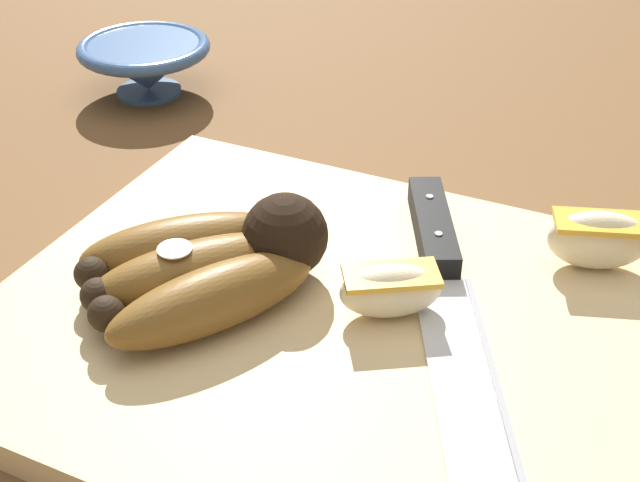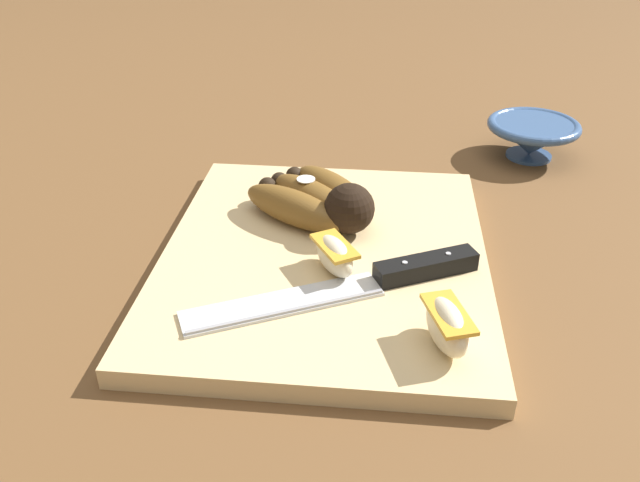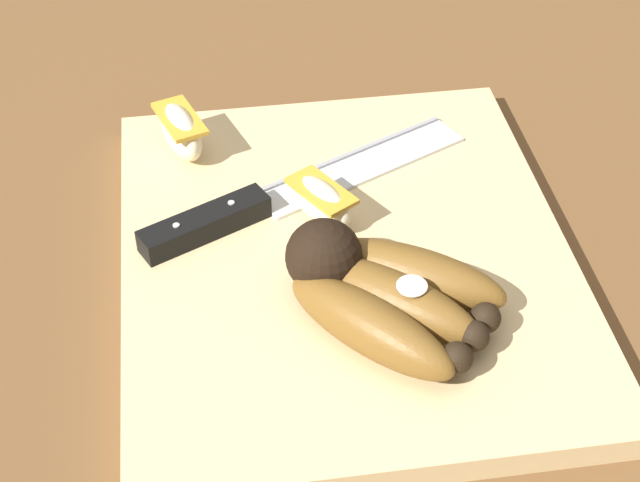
% 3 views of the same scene
% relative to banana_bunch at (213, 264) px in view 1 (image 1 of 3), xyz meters
% --- Properties ---
extents(ground_plane, '(6.00, 6.00, 0.00)m').
position_rel_banana_bunch_xyz_m(ground_plane, '(-0.05, -0.02, -0.04)').
color(ground_plane, brown).
extents(cutting_board, '(0.38, 0.32, 0.02)m').
position_rel_banana_bunch_xyz_m(cutting_board, '(-0.07, -0.01, -0.03)').
color(cutting_board, '#DBBC84').
rests_on(cutting_board, ground_plane).
extents(banana_bunch, '(0.15, 0.16, 0.06)m').
position_rel_banana_bunch_xyz_m(banana_bunch, '(0.00, 0.00, 0.00)').
color(banana_bunch, black).
rests_on(banana_bunch, cutting_board).
extents(chefs_knife, '(0.15, 0.27, 0.02)m').
position_rel_banana_bunch_xyz_m(chefs_knife, '(-0.12, -0.07, -0.01)').
color(chefs_knife, silver).
rests_on(chefs_knife, cutting_board).
extents(apple_wedge_near, '(0.06, 0.05, 0.03)m').
position_rel_banana_bunch_xyz_m(apple_wedge_near, '(-0.10, -0.03, -0.00)').
color(apple_wedge_near, beige).
rests_on(apple_wedge_near, cutting_board).
extents(apple_wedge_middle, '(0.07, 0.04, 0.04)m').
position_rel_banana_bunch_xyz_m(apple_wedge_middle, '(-0.20, -0.12, 0.00)').
color(apple_wedge_middle, beige).
rests_on(apple_wedge_middle, cutting_board).
extents(ceramic_bowl, '(0.12, 0.12, 0.05)m').
position_rel_banana_bunch_xyz_m(ceramic_bowl, '(0.23, -0.26, -0.01)').
color(ceramic_bowl, '#385684').
rests_on(ceramic_bowl, ground_plane).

